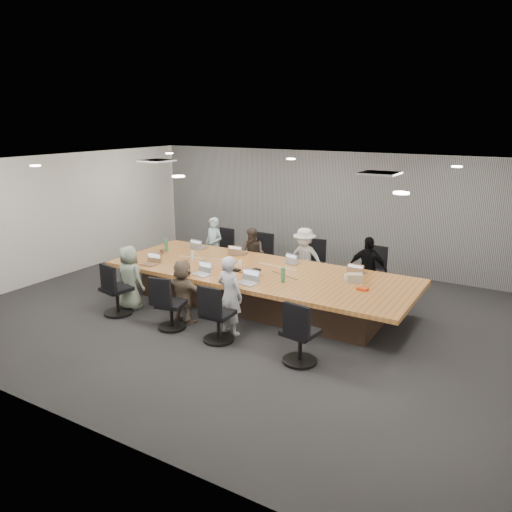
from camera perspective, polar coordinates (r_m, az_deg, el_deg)
The scene contains 40 objects.
floor at distance 9.48m, azimuth -1.24°, elevation -6.69°, with size 10.00×8.00×0.00m, color #272729.
ceiling at distance 8.81m, azimuth -1.35°, elevation 10.42°, with size 10.00×8.00×0.00m, color white.
wall_back at distance 12.54m, azimuth 8.44°, elevation 5.35°, with size 10.00×2.80×0.00m, color beige.
wall_front at distance 6.18m, azimuth -21.38°, elevation -6.33°, with size 10.00×2.80×0.00m, color beige.
wall_left at distance 12.37m, azimuth -21.43°, elevation 4.30°, with size 8.00×2.80×0.00m, color beige.
curtain at distance 12.47m, azimuth 8.30°, elevation 5.30°, with size 9.80×0.04×2.80m, color gray.
conference_table at distance 9.74m, azimuth 0.30°, elevation -3.54°, with size 6.00×2.20×0.74m.
chair_0 at distance 12.15m, azimuth -3.86°, elevation 0.23°, with size 0.52×0.52×0.76m, color black, non-canonical shape.
chair_1 at distance 11.59m, azimuth 0.54°, elevation -0.44°, with size 0.53×0.53×0.78m, color black, non-canonical shape.
chair_2 at distance 11.03m, azimuth 6.26°, elevation -1.30°, with size 0.55×0.55×0.81m, color black, non-canonical shape.
chair_3 at distance 10.56m, azimuth 13.09°, elevation -2.27°, with size 0.58×0.58×0.85m, color black, non-canonical shape.
chair_4 at distance 9.71m, azimuth -15.62°, elevation -4.10°, with size 0.56×0.56×0.84m, color black, non-canonical shape.
chair_5 at distance 8.87m, azimuth -9.67°, elevation -5.89°, with size 0.51×0.51×0.76m, color black, non-canonical shape.
chair_6 at distance 8.29m, azimuth -4.32°, elevation -7.12°, with size 0.54×0.54×0.80m, color black, non-canonical shape.
chair_7 at distance 7.59m, azimuth 5.09°, elevation -9.24°, with size 0.56×0.56×0.83m, color black, non-canonical shape.
person_0 at distance 11.80m, azimuth -4.84°, elevation 1.20°, with size 0.49×0.32×1.34m, color #9EBDC9.
laptop_0 at distance 11.35m, azimuth -6.45°, elevation 0.98°, with size 0.33×0.23×0.02m, color #B2B2B7.
person_1 at distance 11.24m, azimuth -0.35°, elevation 0.17°, with size 0.59×0.46×1.21m, color #392E27.
laptop_1 at distance 10.75m, azimuth -1.86°, elevation 0.25°, with size 0.31×0.21×0.02m, color #8C6647.
person_2 at distance 10.65m, azimuth 5.52°, elevation -0.38°, with size 0.87×0.50×1.35m, color #ACAFAC.
laptop_2 at distance 10.15m, azimuth 4.20°, elevation -0.72°, with size 0.28×0.19×0.02m, color #B2B2B7.
person_3 at distance 10.17m, azimuth 12.57°, elevation -1.50°, with size 0.78×0.33×1.34m, color black.
laptop_3 at distance 9.65m, azimuth 11.56°, elevation -1.88°, with size 0.32×0.22×0.02m, color #8C6647.
person_4 at distance 9.87m, azimuth -14.25°, elevation -2.41°, with size 0.61×0.40×1.25m, color gray.
laptop_4 at distance 10.21m, azimuth -12.15°, elevation -0.94°, with size 0.32×0.22×0.02m, color #8C6647.
person_5 at distance 9.05m, azimuth -8.30°, elevation -4.00°, with size 1.09×0.35×1.17m, color brown.
laptop_5 at distance 9.40m, azimuth -6.25°, elevation -2.11°, with size 0.33×0.23×0.02m, color #B2B2B7.
person_6 at distance 8.45m, azimuth -3.01°, elevation -4.52°, with size 0.50×0.33×1.38m, color #B0B3BE.
laptop_6 at distance 8.87m, azimuth -1.05°, elevation -3.12°, with size 0.36×0.25×0.02m, color #B2B2B7.
bottle_green_left at distance 11.13m, azimuth -10.22°, elevation 1.22°, with size 0.08×0.08×0.28m, color #32754A.
bottle_green_right at distance 8.92m, azimuth 3.09°, elevation -2.18°, with size 0.07×0.07×0.27m, color #32754A.
bottle_clear at distance 10.36m, azimuth -7.32°, elevation 0.06°, with size 0.06×0.06×0.20m, color silver.
cup_white_far at distance 9.94m, azimuth -1.86°, elevation -0.81°, with size 0.08×0.08×0.09m, color white.
cup_white_near at distance 9.23m, azimuth 10.29°, elevation -2.36°, with size 0.08×0.08×0.10m, color white.
mug_brown at distance 10.95m, azimuth -10.72°, elevation 0.51°, with size 0.09×0.09×0.11m, color brown.
mic_left at distance 9.61m, azimuth -2.26°, elevation -1.60°, with size 0.16×0.10×0.03m, color black.
mic_right at distance 9.63m, azimuth 0.08°, elevation -1.55°, with size 0.14×0.10×0.03m, color black.
stapler at distance 9.16m, azimuth -2.87°, elevation -2.38°, with size 0.17×0.04×0.06m, color black.
canvas_bag at distance 9.11m, azimuth 11.21°, elevation -2.47°, with size 0.28×0.17×0.15m, color #B3A88C.
snack_packet at distance 8.72m, azimuth 12.07°, elevation -3.71°, with size 0.18×0.12×0.04m, color #C53A10.
Camera 1 is at (4.64, -7.44, 3.59)m, focal length 35.00 mm.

